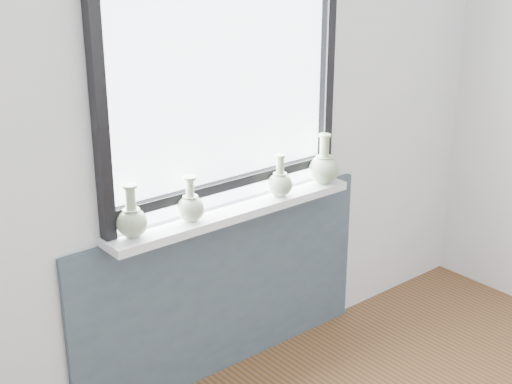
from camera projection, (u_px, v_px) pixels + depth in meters
back_wall at (220, 119)px, 3.25m from camera, size 3.60×0.02×2.60m
apron_panel at (227, 291)px, 3.53m from camera, size 1.70×0.03×0.86m
windowsill at (234, 211)px, 3.32m from camera, size 1.32×0.18×0.04m
window at (224, 90)px, 3.17m from camera, size 1.30×0.06×1.05m
vase_a at (132, 220)px, 2.97m from camera, size 0.14×0.14×0.23m
vase_b at (191, 206)px, 3.14m from camera, size 0.13×0.13×0.21m
vase_c at (280, 183)px, 3.43m from camera, size 0.12×0.12×0.21m
vase_d at (324, 167)px, 3.61m from camera, size 0.16×0.16×0.26m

